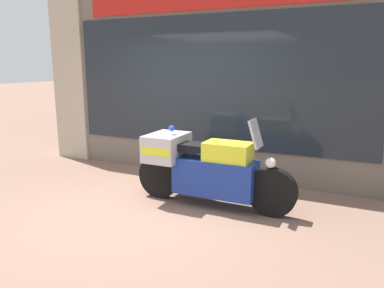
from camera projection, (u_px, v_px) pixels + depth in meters
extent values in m
plane|color=#7A5B4C|center=(137.00, 207.00, 5.22)|extent=(60.00, 60.00, 0.00)
cube|color=#6B6056|center=(197.00, 84.00, 6.64)|extent=(6.37, 0.40, 3.21)
cube|color=#B2A893|center=(77.00, 81.00, 7.85)|extent=(0.77, 0.55, 3.21)
cube|color=#1E262D|center=(211.00, 82.00, 6.29)|extent=(5.37, 0.02, 2.21)
cube|color=slate|center=(213.00, 158.00, 6.80)|extent=(5.15, 0.30, 0.55)
cube|color=silver|center=(216.00, 109.00, 6.74)|extent=(5.15, 0.02, 1.25)
cube|color=beige|center=(214.00, 75.00, 6.48)|extent=(5.15, 0.30, 0.02)
cube|color=#B7B2A8|center=(127.00, 72.00, 7.25)|extent=(0.18, 0.04, 0.06)
cube|color=black|center=(183.00, 72.00, 6.73)|extent=(0.18, 0.04, 0.06)
cube|color=#C68E19|center=(248.00, 73.00, 6.22)|extent=(0.18, 0.04, 0.06)
cube|color=maroon|center=(325.00, 74.00, 5.70)|extent=(0.18, 0.04, 0.06)
cube|color=red|center=(154.00, 132.00, 7.17)|extent=(0.19, 0.04, 0.27)
cube|color=yellow|center=(280.00, 143.00, 6.14)|extent=(0.19, 0.04, 0.27)
cylinder|color=black|center=(272.00, 192.00, 4.87)|extent=(0.65, 0.15, 0.65)
cylinder|color=black|center=(160.00, 176.00, 5.57)|extent=(0.65, 0.15, 0.65)
cube|color=navy|center=(215.00, 177.00, 5.18)|extent=(1.15, 0.45, 0.50)
cube|color=yellow|center=(228.00, 153.00, 5.03)|extent=(0.63, 0.40, 0.28)
cube|color=black|center=(198.00, 147.00, 5.21)|extent=(0.67, 0.33, 0.10)
cube|color=#B7B7BC|center=(167.00, 147.00, 5.42)|extent=(0.51, 0.68, 0.38)
cube|color=yellow|center=(167.00, 147.00, 5.42)|extent=(0.46, 0.69, 0.11)
cube|color=#B2BCC6|center=(256.00, 134.00, 4.81)|extent=(0.14, 0.30, 0.37)
sphere|color=white|center=(270.00, 163.00, 4.81)|extent=(0.14, 0.14, 0.14)
sphere|color=blue|center=(172.00, 128.00, 5.33)|extent=(0.09, 0.09, 0.09)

